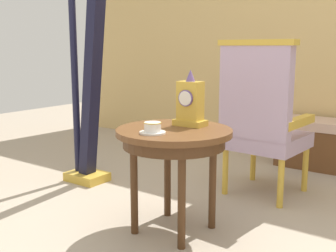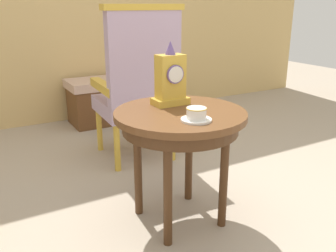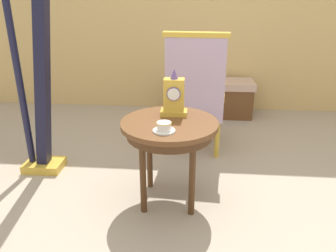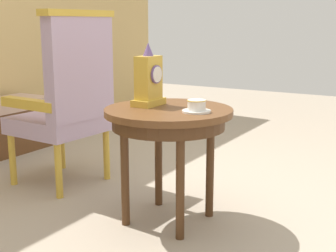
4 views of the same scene
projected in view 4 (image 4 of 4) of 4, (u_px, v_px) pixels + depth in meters
ground_plane at (185, 216)px, 2.65m from camera, size 10.00×10.00×0.00m
side_table at (168, 123)px, 2.48m from camera, size 0.68×0.68×0.62m
teacup_left at (197, 107)px, 2.35m from camera, size 0.14×0.14×0.06m
mantel_clock at (149, 81)px, 2.52m from camera, size 0.19×0.11×0.34m
armchair at (68, 97)px, 3.04m from camera, size 0.57×0.56×1.14m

